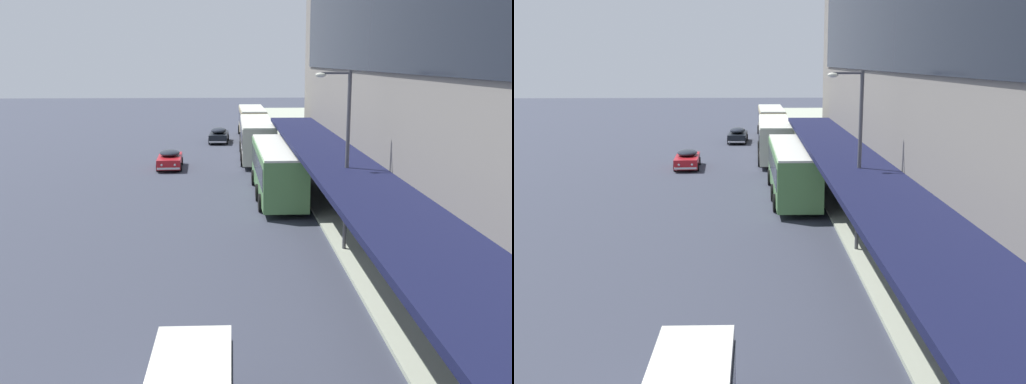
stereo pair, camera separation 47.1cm
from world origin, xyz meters
TOP-DOWN VIEW (x-y plane):
  - transit_bus_kerbside_front at (4.34, 24.60)m, footprint 2.76×10.75m
  - transit_bus_kerbside_rear at (3.83, 38.58)m, footprint 2.90×11.56m
  - transit_bus_kerbside_far at (4.01, 52.09)m, footprint 2.90×9.98m
  - sedan_lead_near at (-3.08, 34.63)m, footprint 2.03×4.49m
  - sedan_oncoming_front at (0.49, 48.66)m, footprint 2.05×4.86m
  - street_lamp at (6.25, 14.37)m, footprint 1.50×0.28m

SIDE VIEW (x-z plane):
  - sedan_lead_near at x=-3.08m, z-range 0.00..1.43m
  - sedan_oncoming_front at x=0.49m, z-range -0.01..1.55m
  - transit_bus_kerbside_front at x=4.34m, z-range 0.23..3.40m
  - transit_bus_kerbside_far at x=4.01m, z-range 0.24..3.45m
  - transit_bus_kerbside_rear at x=3.83m, z-range 0.24..3.49m
  - street_lamp at x=6.25m, z-range 0.73..8.29m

